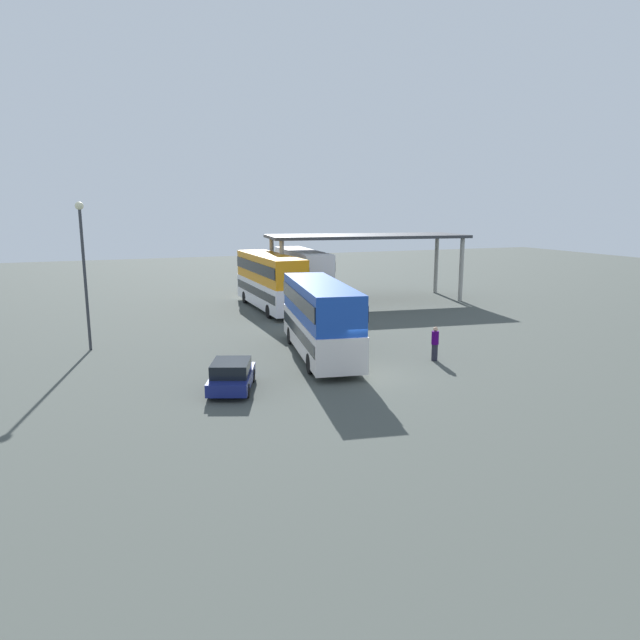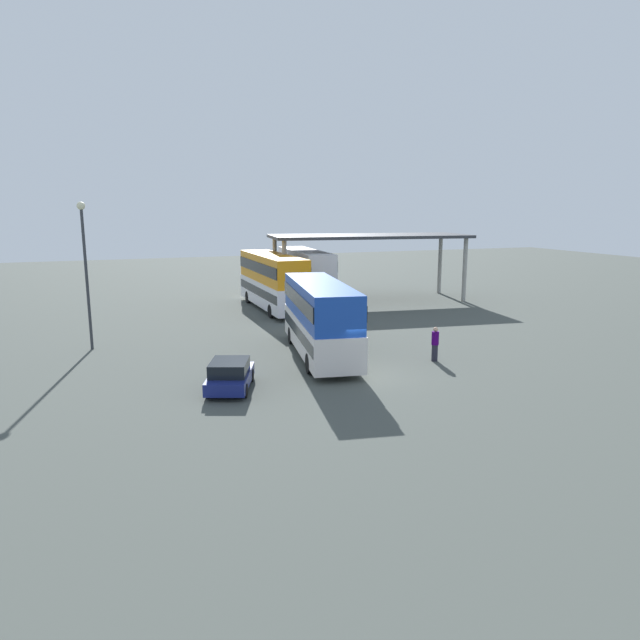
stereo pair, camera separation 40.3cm
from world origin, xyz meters
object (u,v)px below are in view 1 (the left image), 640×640
(parked_hatchback, at_px, (232,375))
(pedestrian_waiting, at_px, (435,344))
(double_decker_mid_row, at_px, (302,273))
(lamppost_tall, at_px, (84,259))
(double_decker_near_canopy, at_px, (270,280))
(double_decker_main, at_px, (320,316))

(parked_hatchback, relative_size, pedestrian_waiting, 2.19)
(double_decker_mid_row, bearing_deg, lamppost_tall, 129.71)
(parked_hatchback, xyz_separation_m, double_decker_near_canopy, (7.37, 19.01, 1.69))
(double_decker_main, bearing_deg, lamppost_tall, 72.26)
(double_decker_near_canopy, bearing_deg, double_decker_main, 173.70)
(double_decker_main, relative_size, double_decker_mid_row, 0.92)
(parked_hatchback, distance_m, double_decker_mid_row, 24.87)
(double_decker_near_canopy, distance_m, double_decker_mid_row, 4.93)
(parked_hatchback, distance_m, double_decker_near_canopy, 20.46)
(double_decker_near_canopy, bearing_deg, pedestrian_waiting, -168.66)
(double_decker_main, height_order, parked_hatchback, double_decker_main)
(parked_hatchback, bearing_deg, double_decker_main, -34.32)
(double_decker_near_canopy, height_order, lamppost_tall, lamppost_tall)
(double_decker_main, xyz_separation_m, pedestrian_waiting, (5.28, -3.04, -1.29))
(double_decker_mid_row, xyz_separation_m, pedestrian_waiting, (-0.17, -21.15, -1.46))
(double_decker_mid_row, bearing_deg, double_decker_main, 167.57)
(pedestrian_waiting, bearing_deg, double_decker_main, 1.55)
(double_decker_near_canopy, xyz_separation_m, double_decker_mid_row, (3.81, 3.13, 0.01))
(parked_hatchback, distance_m, lamppost_tall, 12.44)
(parked_hatchback, bearing_deg, double_decker_mid_row, -6.17)
(double_decker_near_canopy, bearing_deg, double_decker_mid_row, -50.73)
(double_decker_near_canopy, distance_m, lamppost_tall, 16.22)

